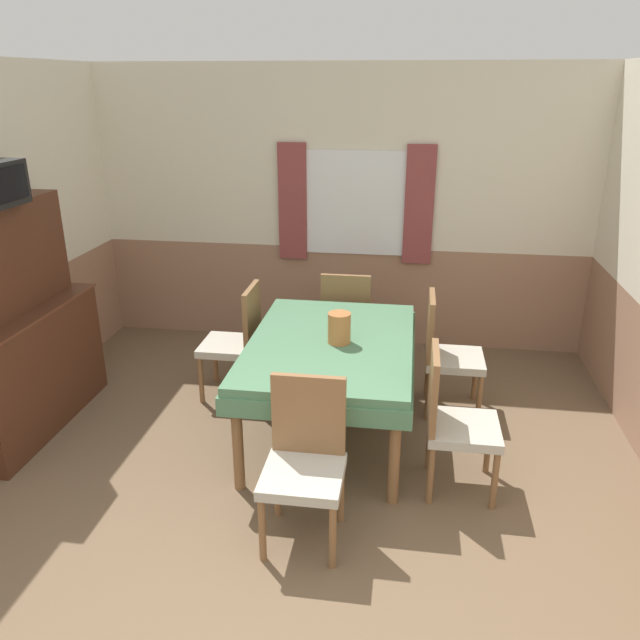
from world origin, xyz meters
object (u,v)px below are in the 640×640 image
at_px(chair_head_near, 305,457).
at_px(chair_right_far, 446,350).
at_px(chair_head_window, 347,319).
at_px(sideboard, 20,339).
at_px(vase, 339,328).
at_px(chair_left_far, 237,338).
at_px(chair_right_near, 452,418).
at_px(dining_table, 331,354).

height_order(chair_head_near, chair_right_far, same).
distance_m(chair_head_window, sideboard, 2.58).
bearing_deg(chair_head_window, vase, -86.83).
distance_m(sideboard, vase, 2.31).
relative_size(chair_right_far, chair_head_window, 1.00).
height_order(chair_left_far, vase, vase).
height_order(chair_right_near, sideboard, sideboard).
bearing_deg(chair_left_far, vase, -121.34).
xyz_separation_m(chair_right_near, sideboard, (-3.06, 0.32, 0.20)).
bearing_deg(sideboard, chair_head_near, -21.62).
relative_size(chair_head_window, vase, 4.33).
bearing_deg(chair_head_near, chair_left_far, -62.60).
xyz_separation_m(dining_table, chair_right_far, (0.83, 0.52, -0.15)).
distance_m(chair_right_near, sideboard, 3.08).
height_order(dining_table, chair_head_near, chair_head_near).
bearing_deg(vase, chair_right_far, 35.22).
bearing_deg(chair_left_far, chair_head_near, -152.60).
bearing_deg(chair_left_far, chair_right_near, -122.04).
height_order(dining_table, chair_right_near, chair_right_near).
height_order(chair_right_near, chair_left_far, same).
relative_size(dining_table, chair_left_far, 1.78).
bearing_deg(sideboard, dining_table, 4.93).
xyz_separation_m(chair_right_near, chair_head_near, (-0.83, -0.56, 0.00)).
height_order(chair_right_far, chair_head_window, same).
distance_m(chair_head_near, chair_head_window, 2.16).
height_order(chair_head_window, sideboard, sideboard).
bearing_deg(dining_table, chair_right_far, 32.04).
xyz_separation_m(sideboard, vase, (2.29, 0.17, 0.15)).
relative_size(chair_right_far, chair_left_far, 1.00).
distance_m(chair_right_near, chair_left_far, 1.95).
bearing_deg(chair_head_window, sideboard, -150.36).
distance_m(chair_right_far, chair_left_far, 1.65).
relative_size(chair_right_near, chair_head_near, 1.00).
height_order(chair_right_near, chair_right_far, same).
bearing_deg(chair_head_window, chair_right_near, -62.60).
relative_size(sideboard, vase, 7.73).
relative_size(chair_right_near, chair_left_far, 1.00).
relative_size(chair_right_near, vase, 4.33).
distance_m(chair_left_far, vase, 1.10).
bearing_deg(vase, dining_table, 159.21).
xyz_separation_m(chair_right_far, chair_left_far, (-1.65, 0.00, 0.00)).
xyz_separation_m(dining_table, chair_head_near, (-0.00, -1.08, -0.15)).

